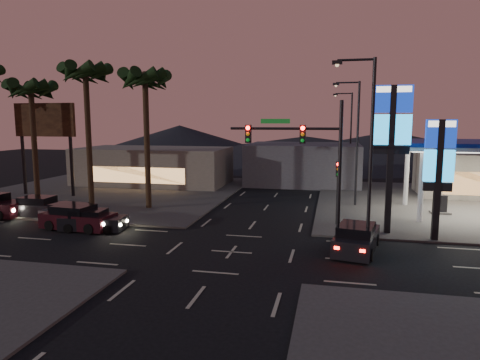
% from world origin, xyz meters
% --- Properties ---
extents(ground, '(140.00, 140.00, 0.00)m').
position_xyz_m(ground, '(0.00, 0.00, 0.00)').
color(ground, black).
rests_on(ground, ground).
extents(corner_lot_ne, '(24.00, 24.00, 0.12)m').
position_xyz_m(corner_lot_ne, '(16.00, 16.00, 0.06)').
color(corner_lot_ne, '#47443F').
rests_on(corner_lot_ne, ground).
extents(corner_lot_nw, '(24.00, 24.00, 0.12)m').
position_xyz_m(corner_lot_nw, '(-16.00, 16.00, 0.06)').
color(corner_lot_nw, '#47443F').
rests_on(corner_lot_nw, ground).
extents(convenience_store, '(10.00, 6.00, 4.00)m').
position_xyz_m(convenience_store, '(18.00, 21.00, 2.00)').
color(convenience_store, '#726B5B').
rests_on(convenience_store, ground).
extents(pylon_sign_tall, '(2.20, 0.35, 9.00)m').
position_xyz_m(pylon_sign_tall, '(8.50, 5.50, 6.39)').
color(pylon_sign_tall, black).
rests_on(pylon_sign_tall, ground).
extents(pylon_sign_short, '(1.60, 0.35, 7.00)m').
position_xyz_m(pylon_sign_short, '(11.00, 4.50, 4.66)').
color(pylon_sign_short, black).
rests_on(pylon_sign_short, ground).
extents(traffic_signal_mast, '(6.10, 0.39, 8.00)m').
position_xyz_m(traffic_signal_mast, '(3.76, 1.99, 5.23)').
color(traffic_signal_mast, black).
rests_on(traffic_signal_mast, ground).
extents(pedestal_signal, '(0.32, 0.39, 4.30)m').
position_xyz_m(pedestal_signal, '(5.50, 6.98, 2.92)').
color(pedestal_signal, black).
rests_on(pedestal_signal, ground).
extents(streetlight_near, '(2.14, 0.25, 10.00)m').
position_xyz_m(streetlight_near, '(6.79, 1.00, 5.72)').
color(streetlight_near, black).
rests_on(streetlight_near, ground).
extents(streetlight_mid, '(2.14, 0.25, 10.00)m').
position_xyz_m(streetlight_mid, '(6.79, 14.00, 5.72)').
color(streetlight_mid, black).
rests_on(streetlight_mid, ground).
extents(streetlight_far, '(2.14, 0.25, 10.00)m').
position_xyz_m(streetlight_far, '(6.79, 28.00, 5.72)').
color(streetlight_far, black).
rests_on(streetlight_far, ground).
extents(palm_a, '(4.41, 4.41, 10.86)m').
position_xyz_m(palm_a, '(-9.00, 9.50, 9.43)').
color(palm_a, black).
rests_on(palm_a, ground).
extents(palm_b, '(4.41, 4.41, 11.46)m').
position_xyz_m(palm_b, '(-14.00, 9.50, 9.97)').
color(palm_b, black).
rests_on(palm_b, ground).
extents(palm_c, '(4.41, 4.41, 10.26)m').
position_xyz_m(palm_c, '(-19.00, 9.50, 8.88)').
color(palm_c, black).
rests_on(palm_c, ground).
extents(billboard, '(6.00, 0.30, 8.50)m').
position_xyz_m(billboard, '(-20.50, 13.00, 6.33)').
color(billboard, black).
rests_on(billboard, ground).
extents(building_far_west, '(16.00, 8.00, 4.00)m').
position_xyz_m(building_far_west, '(-14.00, 22.00, 2.00)').
color(building_far_west, '#726B5B').
rests_on(building_far_west, ground).
extents(building_far_mid, '(12.00, 9.00, 4.40)m').
position_xyz_m(building_far_mid, '(2.00, 26.00, 2.20)').
color(building_far_mid, '#4C4C51').
rests_on(building_far_mid, ground).
extents(hill_left, '(40.00, 40.00, 6.00)m').
position_xyz_m(hill_left, '(-25.00, 60.00, 3.00)').
color(hill_left, black).
rests_on(hill_left, ground).
extents(hill_right, '(50.00, 50.00, 5.00)m').
position_xyz_m(hill_right, '(15.00, 60.00, 2.50)').
color(hill_right, black).
rests_on(hill_right, ground).
extents(hill_center, '(60.00, 60.00, 4.00)m').
position_xyz_m(hill_center, '(0.00, 60.00, 2.00)').
color(hill_center, black).
rests_on(hill_center, ground).
extents(car_lane_a_front, '(4.23, 2.04, 1.34)m').
position_xyz_m(car_lane_a_front, '(-9.68, 2.49, 0.62)').
color(car_lane_a_front, black).
rests_on(car_lane_a_front, ground).
extents(car_lane_a_mid, '(4.90, 2.38, 1.55)m').
position_xyz_m(car_lane_a_mid, '(-10.82, 2.63, 0.72)').
color(car_lane_a_mid, black).
rests_on(car_lane_a_mid, ground).
extents(car_lane_b_front, '(4.37, 2.14, 1.38)m').
position_xyz_m(car_lane_b_front, '(-12.03, 3.81, 0.64)').
color(car_lane_b_front, '#5F5F62').
rests_on(car_lane_b_front, ground).
extents(car_lane_b_mid, '(4.58, 2.11, 1.46)m').
position_xyz_m(car_lane_b_mid, '(-15.56, 5.32, 0.68)').
color(car_lane_b_mid, black).
rests_on(car_lane_b_mid, ground).
extents(suv_station, '(2.75, 4.80, 1.51)m').
position_xyz_m(suv_station, '(6.49, 1.55, 0.70)').
color(suv_station, black).
rests_on(suv_station, ground).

